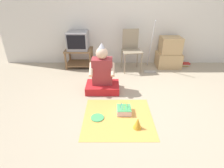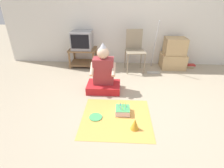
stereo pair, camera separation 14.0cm
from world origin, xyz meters
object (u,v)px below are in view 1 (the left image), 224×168
(folding_chair, at_px, (131,47))
(cardboard_box_stack, at_px, (169,53))
(birthday_cake, at_px, (124,110))
(party_hat_blue, at_px, (137,123))
(tv, at_px, (78,41))
(paper_plate, at_px, (97,118))
(book_pile, at_px, (185,64))
(person_seated, at_px, (102,76))
(dust_mop, at_px, (150,57))

(folding_chair, relative_size, cardboard_box_stack, 1.27)
(birthday_cake, bearing_deg, party_hat_blue, -64.90)
(tv, distance_m, birthday_cake, 2.25)
(folding_chair, bearing_deg, paper_plate, -109.13)
(folding_chair, distance_m, birthday_cake, 1.84)
(tv, height_order, paper_plate, tv)
(book_pile, bearing_deg, cardboard_box_stack, -176.17)
(folding_chair, height_order, paper_plate, folding_chair)
(person_seated, bearing_deg, party_hat_blue, -63.85)
(tv, distance_m, folding_chair, 1.26)
(tv, relative_size, folding_chair, 0.51)
(cardboard_box_stack, relative_size, dust_mop, 0.63)
(tv, height_order, folding_chair, folding_chair)
(book_pile, distance_m, birthday_cake, 2.56)
(tv, distance_m, paper_plate, 2.24)
(person_seated, bearing_deg, paper_plate, -92.71)
(dust_mop, bearing_deg, birthday_cake, -112.97)
(birthday_cake, xyz_separation_m, party_hat_blue, (0.16, -0.34, 0.03))
(party_hat_blue, relative_size, paper_plate, 0.81)
(cardboard_box_stack, bearing_deg, birthday_cake, -122.15)
(person_seated, relative_size, birthday_cake, 4.17)
(dust_mop, bearing_deg, paper_plate, -121.62)
(book_pile, distance_m, party_hat_blue, 2.74)
(person_seated, bearing_deg, birthday_cake, -63.34)
(person_seated, distance_m, paper_plate, 0.89)
(tv, bearing_deg, birthday_cake, -63.04)
(dust_mop, bearing_deg, party_hat_blue, -105.13)
(birthday_cake, distance_m, party_hat_blue, 0.38)
(party_hat_blue, bearing_deg, cardboard_box_stack, 65.23)
(tv, relative_size, dust_mop, 0.41)
(tv, distance_m, cardboard_box_stack, 2.21)
(book_pile, bearing_deg, dust_mop, -163.18)
(cardboard_box_stack, xyz_separation_m, person_seated, (-1.56, -1.20, -0.04))
(dust_mop, bearing_deg, book_pile, 16.82)
(cardboard_box_stack, height_order, party_hat_blue, cardboard_box_stack)
(dust_mop, bearing_deg, person_seated, -138.35)
(dust_mop, xyz_separation_m, book_pile, (0.96, 0.29, -0.29))
(tv, bearing_deg, paper_plate, -74.17)
(folding_chair, xyz_separation_m, person_seated, (-0.61, -1.04, -0.24))
(dust_mop, distance_m, party_hat_blue, 2.09)
(cardboard_box_stack, xyz_separation_m, birthday_cake, (-1.20, -1.92, -0.28))
(tv, relative_size, cardboard_box_stack, 0.65)
(tv, relative_size, paper_plate, 2.41)
(tv, distance_m, dust_mop, 1.74)
(tv, relative_size, person_seated, 0.53)
(birthday_cake, relative_size, party_hat_blue, 1.36)
(birthday_cake, height_order, party_hat_blue, party_hat_blue)
(tv, xyz_separation_m, cardboard_box_stack, (2.19, -0.02, -0.31))
(dust_mop, bearing_deg, cardboard_box_stack, 27.38)
(folding_chair, height_order, dust_mop, dust_mop)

